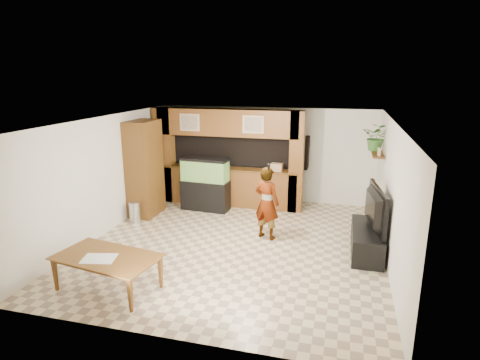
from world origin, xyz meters
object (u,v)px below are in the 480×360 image
(television, at_px, (370,208))
(dining_table, at_px, (107,274))
(pantry_cabinet, at_px, (144,168))
(aquarium, at_px, (205,185))
(person, at_px, (267,203))

(television, bearing_deg, dining_table, 113.59)
(television, bearing_deg, pantry_cabinet, 71.47)
(pantry_cabinet, relative_size, dining_table, 1.40)
(aquarium, bearing_deg, dining_table, -88.63)
(aquarium, distance_m, dining_table, 4.31)
(person, xyz_separation_m, dining_table, (-2.13, -2.83, -0.50))
(person, bearing_deg, dining_table, 73.76)
(person, relative_size, dining_table, 0.94)
(person, bearing_deg, television, -166.15)
(dining_table, bearing_deg, person, 62.41)
(television, bearing_deg, aquarium, 59.06)
(pantry_cabinet, relative_size, television, 1.64)
(aquarium, relative_size, person, 0.87)
(pantry_cabinet, height_order, dining_table, pantry_cabinet)
(pantry_cabinet, xyz_separation_m, dining_table, (1.13, -3.59, -0.89))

